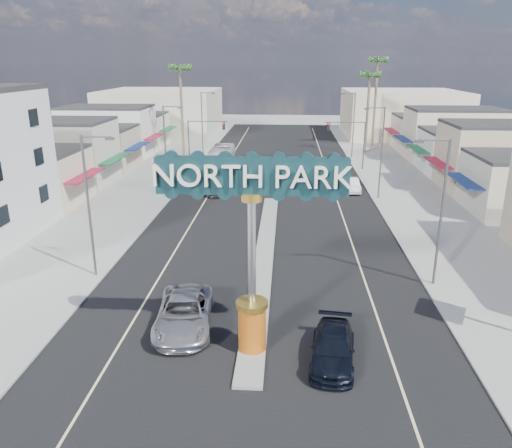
# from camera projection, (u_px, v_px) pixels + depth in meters

# --- Properties ---
(ground) EXTENTS (160.00, 160.00, 0.00)m
(ground) POSITION_uv_depth(u_px,v_px,m) (272.00, 197.00, 50.28)
(ground) COLOR gray
(ground) RESTS_ON ground
(road) EXTENTS (20.00, 120.00, 0.01)m
(road) POSITION_uv_depth(u_px,v_px,m) (272.00, 197.00, 50.28)
(road) COLOR black
(road) RESTS_ON ground
(median_island) EXTENTS (1.30, 30.00, 0.16)m
(median_island) POSITION_uv_depth(u_px,v_px,m) (264.00, 256.00, 35.09)
(median_island) COLOR gray
(median_island) RESTS_ON ground
(sidewalk_left) EXTENTS (8.00, 120.00, 0.12)m
(sidewalk_left) POSITION_uv_depth(u_px,v_px,m) (135.00, 195.00, 51.10)
(sidewalk_left) COLOR gray
(sidewalk_left) RESTS_ON ground
(sidewalk_right) EXTENTS (8.00, 120.00, 0.12)m
(sidewalk_right) POSITION_uv_depth(u_px,v_px,m) (413.00, 199.00, 49.43)
(sidewalk_right) COLOR gray
(sidewalk_right) RESTS_ON ground
(storefront_row_left) EXTENTS (12.00, 42.00, 6.00)m
(storefront_row_left) POSITION_uv_depth(u_px,v_px,m) (86.00, 145.00, 63.10)
(storefront_row_left) COLOR beige
(storefront_row_left) RESTS_ON ground
(storefront_row_right) EXTENTS (12.00, 42.00, 6.00)m
(storefront_row_right) POSITION_uv_depth(u_px,v_px,m) (474.00, 149.00, 60.24)
(storefront_row_right) COLOR #B7B29E
(storefront_row_right) RESTS_ON ground
(backdrop_far_left) EXTENTS (20.00, 20.00, 8.00)m
(backdrop_far_left) POSITION_uv_depth(u_px,v_px,m) (162.00, 112.00, 93.01)
(backdrop_far_left) COLOR #B7B29E
(backdrop_far_left) RESTS_ON ground
(backdrop_far_right) EXTENTS (20.00, 20.00, 8.00)m
(backdrop_far_right) POSITION_uv_depth(u_px,v_px,m) (401.00, 113.00, 90.38)
(backdrop_far_right) COLOR beige
(backdrop_far_right) RESTS_ON ground
(gateway_sign) EXTENTS (8.20, 1.50, 9.15)m
(gateway_sign) POSITION_uv_depth(u_px,v_px,m) (252.00, 234.00, 21.87)
(gateway_sign) COLOR #C64B0F
(gateway_sign) RESTS_ON median_island
(traffic_signal_left) EXTENTS (5.09, 0.45, 6.00)m
(traffic_signal_left) POSITION_uv_depth(u_px,v_px,m) (203.00, 134.00, 62.76)
(traffic_signal_left) COLOR #47474C
(traffic_signal_left) RESTS_ON ground
(traffic_signal_right) EXTENTS (5.09, 0.45, 6.00)m
(traffic_signal_right) POSITION_uv_depth(u_px,v_px,m) (350.00, 136.00, 61.67)
(traffic_signal_right) COLOR #47474C
(traffic_signal_right) RESTS_ON ground
(streetlight_l_near) EXTENTS (2.03, 0.22, 9.00)m
(streetlight_l_near) POSITION_uv_depth(u_px,v_px,m) (91.00, 200.00, 30.36)
(streetlight_l_near) COLOR #47474C
(streetlight_l_near) RESTS_ON ground
(streetlight_l_mid) EXTENTS (2.03, 0.22, 9.00)m
(streetlight_l_mid) POSITION_uv_depth(u_px,v_px,m) (167.00, 146.00, 49.32)
(streetlight_l_mid) COLOR #47474C
(streetlight_l_mid) RESTS_ON ground
(streetlight_l_far) EXTENTS (2.03, 0.22, 9.00)m
(streetlight_l_far) POSITION_uv_depth(u_px,v_px,m) (203.00, 121.00, 70.18)
(streetlight_l_far) COLOR #47474C
(streetlight_l_far) RESTS_ON ground
(streetlight_r_near) EXTENTS (2.03, 0.22, 9.00)m
(streetlight_r_near) POSITION_uv_depth(u_px,v_px,m) (439.00, 206.00, 29.12)
(streetlight_r_near) COLOR #47474C
(streetlight_r_near) RESTS_ON ground
(streetlight_r_mid) EXTENTS (2.03, 0.22, 9.00)m
(streetlight_r_mid) POSITION_uv_depth(u_px,v_px,m) (380.00, 148.00, 48.08)
(streetlight_r_mid) COLOR #47474C
(streetlight_r_mid) RESTS_ON ground
(streetlight_r_far) EXTENTS (2.03, 0.22, 9.00)m
(streetlight_r_far) POSITION_uv_depth(u_px,v_px,m) (353.00, 122.00, 68.93)
(streetlight_r_far) COLOR #47474C
(streetlight_r_far) RESTS_ON ground
(palm_left_far) EXTENTS (2.60, 2.60, 13.10)m
(palm_left_far) POSITION_uv_depth(u_px,v_px,m) (180.00, 73.00, 66.43)
(palm_left_far) COLOR brown
(palm_left_far) RESTS_ON ground
(palm_right_mid) EXTENTS (2.60, 2.60, 12.10)m
(palm_right_mid) POSITION_uv_depth(u_px,v_px,m) (370.00, 79.00, 70.84)
(palm_right_mid) COLOR brown
(palm_right_mid) RESTS_ON ground
(palm_right_far) EXTENTS (2.60, 2.60, 14.10)m
(palm_right_far) POSITION_uv_depth(u_px,v_px,m) (378.00, 66.00, 75.86)
(palm_right_far) COLOR brown
(palm_right_far) RESTS_ON ground
(suv_left) EXTENTS (3.35, 6.25, 1.67)m
(suv_left) POSITION_uv_depth(u_px,v_px,m) (184.00, 313.00, 25.56)
(suv_left) COLOR #B1B1B6
(suv_left) RESTS_ON ground
(suv_right) EXTENTS (2.48, 4.96, 1.38)m
(suv_right) POSITION_uv_depth(u_px,v_px,m) (333.00, 348.00, 22.69)
(suv_right) COLOR black
(suv_right) RESTS_ON ground
(car_parked_left) EXTENTS (2.48, 4.88, 1.59)m
(car_parked_left) POSITION_uv_depth(u_px,v_px,m) (219.00, 186.00, 51.54)
(car_parked_left) COLOR #5A5A5F
(car_parked_left) RESTS_ON ground
(car_parked_right) EXTENTS (1.65, 4.30, 1.40)m
(car_parked_right) POSITION_uv_depth(u_px,v_px,m) (351.00, 185.00, 52.39)
(car_parked_right) COLOR silver
(car_parked_right) RESTS_ON ground
(city_bus) EXTENTS (2.91, 11.30, 3.13)m
(city_bus) POSITION_uv_depth(u_px,v_px,m) (220.00, 161.00, 60.09)
(city_bus) COLOR silver
(city_bus) RESTS_ON ground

